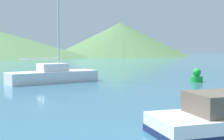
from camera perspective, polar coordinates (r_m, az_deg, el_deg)
name	(u,v)px	position (r m, az deg, el deg)	size (l,w,h in m)	color
sailboat_middle	(53,74)	(22.24, -10.76, -0.81)	(6.54, 3.29, 11.36)	silver
buoy_marker	(197,76)	(22.97, 15.22, -1.10)	(0.85, 0.85, 0.98)	green
hill_east	(120,39)	(92.04, 1.55, 5.63)	(39.63, 39.63, 9.70)	#476B42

